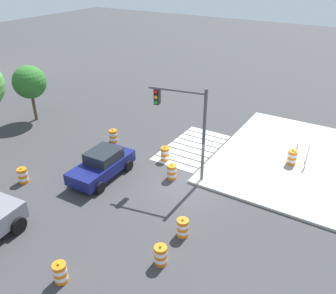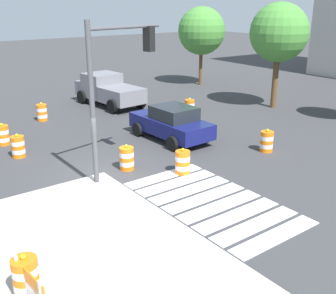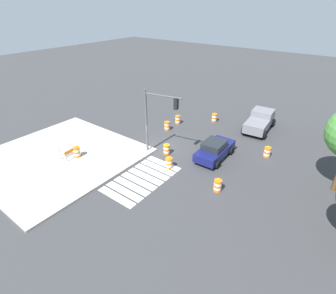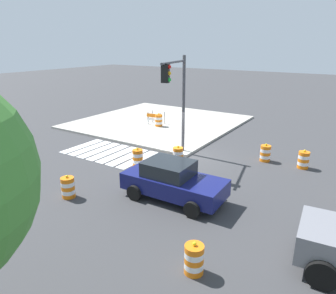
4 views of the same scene
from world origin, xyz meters
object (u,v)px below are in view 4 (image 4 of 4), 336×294
(traffic_barrel_median_near, at_px, (138,158))
(traffic_barrel_lane_center, at_px, (178,155))
(sports_car, at_px, (173,181))
(traffic_barrel_far_curb, at_px, (303,160))
(traffic_barrel_near_corner, at_px, (194,259))
(construction_barricade, at_px, (155,118))
(traffic_barrel_median_far, at_px, (68,187))
(traffic_barrel_on_sidewalk, at_px, (159,120))
(traffic_light_pole, at_px, (177,90))
(traffic_barrel_crosswalk_end, at_px, (265,153))

(traffic_barrel_median_near, relative_size, traffic_barrel_lane_center, 1.00)
(sports_car, height_order, traffic_barrel_far_curb, sports_car)
(traffic_barrel_near_corner, height_order, traffic_barrel_median_near, same)
(sports_car, bearing_deg, construction_barricade, -51.50)
(traffic_barrel_near_corner, distance_m, traffic_barrel_median_far, 6.81)
(traffic_barrel_far_curb, xyz_separation_m, traffic_barrel_on_sidewalk, (11.01, -2.68, 0.15))
(traffic_barrel_near_corner, distance_m, traffic_barrel_lane_center, 8.62)
(sports_car, height_order, traffic_barrel_near_corner, sports_car)
(traffic_barrel_near_corner, xyz_separation_m, traffic_barrel_on_sidewalk, (9.96, -12.79, 0.15))
(traffic_barrel_median_near, bearing_deg, traffic_light_pole, -121.01)
(construction_barricade, bearing_deg, traffic_barrel_lane_center, 133.80)
(traffic_barrel_median_near, xyz_separation_m, traffic_barrel_far_curb, (-7.50, -4.44, 0.00))
(traffic_barrel_crosswalk_end, bearing_deg, traffic_light_pole, 29.02)
(traffic_barrel_median_near, height_order, traffic_light_pole, traffic_light_pole)
(sports_car, relative_size, traffic_barrel_median_far, 4.26)
(sports_car, xyz_separation_m, traffic_barrel_far_curb, (-3.96, -6.60, -0.36))
(traffic_barrel_near_corner, height_order, traffic_barrel_median_far, same)
(traffic_barrel_median_far, height_order, traffic_barrel_on_sidewalk, traffic_barrel_on_sidewalk)
(traffic_barrel_lane_center, bearing_deg, traffic_barrel_median_far, 72.51)
(sports_car, xyz_separation_m, traffic_barrel_on_sidewalk, (7.06, -9.27, -0.21))
(traffic_barrel_near_corner, relative_size, construction_barricade, 0.78)
(traffic_barrel_far_curb, height_order, construction_barricade, construction_barricade)
(sports_car, relative_size, traffic_barrel_far_curb, 4.26)
(traffic_barrel_on_sidewalk, bearing_deg, construction_barricade, -24.26)
(traffic_barrel_on_sidewalk, bearing_deg, traffic_light_pole, 132.62)
(traffic_barrel_crosswalk_end, relative_size, traffic_barrel_lane_center, 1.00)
(traffic_barrel_median_near, relative_size, traffic_barrel_median_far, 1.00)
(traffic_barrel_crosswalk_end, bearing_deg, traffic_barrel_near_corner, 95.29)
(traffic_barrel_median_far, bearing_deg, construction_barricade, -72.33)
(traffic_barrel_far_curb, distance_m, traffic_light_pole, 7.59)
(traffic_barrel_median_far, bearing_deg, traffic_barrel_crosswalk_end, -123.08)
(traffic_barrel_median_near, relative_size, traffic_light_pole, 0.19)
(sports_car, xyz_separation_m, traffic_barrel_median_far, (3.80, 2.31, -0.36))
(traffic_barrel_crosswalk_end, relative_size, traffic_barrel_far_curb, 1.00)
(traffic_barrel_crosswalk_end, height_order, traffic_barrel_median_far, same)
(traffic_barrel_median_near, bearing_deg, traffic_barrel_crosswalk_end, -141.48)
(traffic_barrel_crosswalk_end, height_order, construction_barricade, construction_barricade)
(traffic_barrel_median_near, bearing_deg, traffic_barrel_on_sidewalk, -63.74)
(traffic_barrel_on_sidewalk, bearing_deg, traffic_barrel_lane_center, 132.26)
(traffic_barrel_crosswalk_end, relative_size, traffic_barrel_median_far, 1.00)
(traffic_barrel_near_corner, distance_m, traffic_barrel_on_sidewalk, 16.21)
(traffic_barrel_on_sidewalk, height_order, traffic_light_pole, traffic_light_pole)
(traffic_barrel_near_corner, bearing_deg, traffic_light_pole, -55.61)
(traffic_barrel_median_near, xyz_separation_m, traffic_barrel_on_sidewalk, (3.51, -7.12, 0.15))
(traffic_barrel_far_curb, height_order, traffic_light_pole, traffic_light_pole)
(traffic_barrel_far_curb, bearing_deg, traffic_barrel_crosswalk_end, 1.35)
(traffic_barrel_lane_center, bearing_deg, traffic_barrel_on_sidewalk, -47.74)
(traffic_barrel_median_near, xyz_separation_m, construction_barricade, (4.01, -7.34, 0.27))
(construction_barricade, bearing_deg, traffic_barrel_on_sidewalk, 155.74)
(traffic_light_pole, bearing_deg, sports_car, 119.45)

